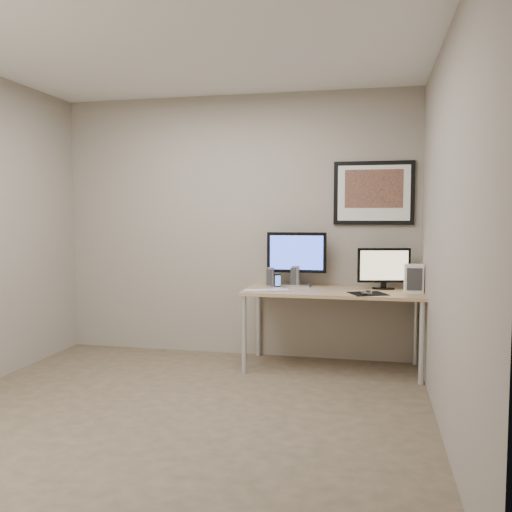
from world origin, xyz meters
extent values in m
plane|color=brown|center=(0.00, 0.00, 0.00)|extent=(3.60, 3.60, 0.00)
plane|color=white|center=(0.00, 0.00, 2.60)|extent=(3.60, 3.60, 0.00)
plane|color=gray|center=(0.00, 1.70, 1.30)|extent=(3.60, 0.00, 3.60)
plane|color=gray|center=(1.80, 0.00, 1.30)|extent=(0.00, 3.40, 3.40)
cube|color=#936847|center=(1.00, 1.35, 0.71)|extent=(1.60, 0.70, 0.03)
cylinder|color=silver|center=(0.24, 1.04, 0.35)|extent=(0.04, 0.04, 0.70)
cylinder|color=silver|center=(0.24, 1.66, 0.35)|extent=(0.04, 0.04, 0.70)
cylinder|color=silver|center=(1.76, 1.04, 0.35)|extent=(0.04, 0.04, 0.70)
cylinder|color=silver|center=(1.76, 1.66, 0.35)|extent=(0.04, 0.04, 0.70)
cube|color=black|center=(1.35, 1.68, 1.62)|extent=(0.75, 0.03, 0.60)
cube|color=white|center=(1.35, 1.67, 1.62)|extent=(0.67, 0.00, 0.52)
cube|color=orange|center=(1.35, 1.66, 1.66)|extent=(0.54, 0.00, 0.36)
cube|color=#B0B0B5|center=(0.64, 1.54, 0.74)|extent=(0.27, 0.19, 0.02)
cube|color=#B0B0B5|center=(0.64, 1.54, 0.81)|extent=(0.05, 0.04, 0.11)
cube|color=black|center=(0.64, 1.54, 1.06)|extent=(0.57, 0.05, 0.39)
cube|color=blue|center=(0.64, 1.52, 1.06)|extent=(0.51, 0.01, 0.33)
cube|color=black|center=(1.45, 1.50, 0.74)|extent=(0.22, 0.15, 0.02)
cube|color=black|center=(1.45, 1.50, 0.77)|extent=(0.05, 0.05, 0.05)
cube|color=black|center=(1.45, 1.50, 0.95)|extent=(0.48, 0.13, 0.32)
cube|color=tan|center=(1.45, 1.49, 0.95)|extent=(0.43, 0.10, 0.27)
cylinder|color=#B0B0B5|center=(0.40, 1.45, 0.82)|extent=(0.08, 0.08, 0.19)
cylinder|color=#B0B0B5|center=(0.63, 1.51, 0.83)|extent=(0.10, 0.10, 0.20)
cube|color=black|center=(0.49, 1.32, 0.80)|extent=(0.08, 0.08, 0.14)
cube|color=silver|center=(0.42, 1.14, 0.74)|extent=(0.44, 0.26, 0.01)
cube|color=black|center=(1.32, 1.17, 0.73)|extent=(0.37, 0.36, 0.00)
ellipsoid|color=black|center=(1.32, 1.16, 0.75)|extent=(0.06, 0.10, 0.03)
cube|color=black|center=(1.28, 1.14, 0.74)|extent=(0.07, 0.16, 0.02)
cube|color=silver|center=(1.71, 1.35, 0.85)|extent=(0.17, 0.12, 0.25)
camera|label=1|loc=(1.35, -3.59, 1.42)|focal=38.00mm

